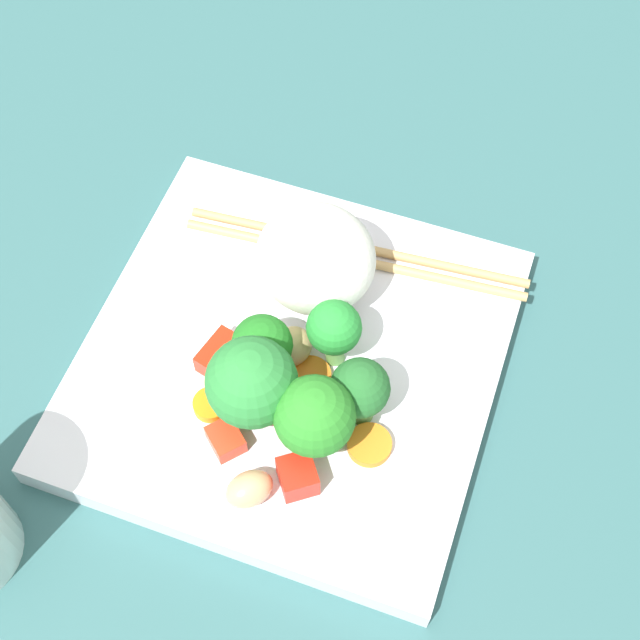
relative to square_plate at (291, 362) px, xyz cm
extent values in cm
cube|color=#315D5E|center=(0.00, 0.00, -1.98)|extent=(110.00, 110.00, 2.00)
cube|color=white|center=(0.00, 0.00, 0.00)|extent=(26.34, 26.34, 1.96)
ellipsoid|color=white|center=(5.24, 0.31, 4.27)|extent=(8.88, 9.10, 6.58)
cylinder|color=#569B3F|center=(-4.17, 0.61, 1.99)|extent=(1.68, 1.66, 2.05)
sphere|color=#2D8239|center=(-4.41, 0.80, 4.96)|extent=(5.36, 5.36, 5.36)
cylinder|color=#83B85F|center=(-5.39, -3.27, 2.06)|extent=(1.24, 1.22, 2.16)
sphere|color=#2C8428|center=(-5.28, -3.19, 4.81)|extent=(4.67, 4.67, 4.67)
cylinder|color=#6DAD55|center=(-1.39, 1.50, 1.74)|extent=(1.55, 1.42, 1.66)
sphere|color=#227322|center=(-1.31, 1.30, 3.78)|extent=(3.70, 3.70, 3.70)
cylinder|color=#579746|center=(-2.64, -5.29, 1.99)|extent=(2.05, 2.05, 2.02)
sphere|color=#24632B|center=(-2.51, -5.06, 4.10)|extent=(3.55, 3.55, 3.55)
cylinder|color=#69A953|center=(0.62, -2.54, 2.17)|extent=(1.68, 1.90, 2.55)
sphere|color=#288D34|center=(0.73, -2.54, 4.41)|extent=(3.36, 3.36, 3.36)
cylinder|color=orange|center=(-4.87, 3.48, 1.33)|extent=(2.99, 2.99, 0.70)
cylinder|color=orange|center=(-4.55, -6.33, 1.30)|extent=(3.69, 3.69, 0.64)
cylinder|color=orange|center=(-1.21, -1.61, 1.23)|extent=(2.93, 2.93, 0.49)
cube|color=red|center=(-7.87, -2.98, 1.94)|extent=(2.95, 2.91, 1.91)
cube|color=red|center=(-6.82, 1.78, 1.61)|extent=(2.74, 2.75, 1.26)
cube|color=red|center=(-4.05, -1.48, 1.90)|extent=(2.87, 3.12, 1.83)
cube|color=red|center=(-1.79, 3.61, 1.74)|extent=(3.59, 3.42, 1.51)
ellipsoid|color=tan|center=(0.25, 0.21, 2.01)|extent=(3.68, 3.53, 2.05)
ellipsoid|color=tan|center=(-9.40, -0.60, 1.91)|extent=(3.45, 3.45, 1.85)
cylinder|color=tan|center=(8.90, -1.75, 1.29)|extent=(1.51, 23.02, 0.62)
cylinder|color=tan|center=(7.86, -1.79, 1.29)|extent=(1.51, 23.02, 0.62)
camera|label=1|loc=(-25.97, -9.88, 51.54)|focal=51.91mm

